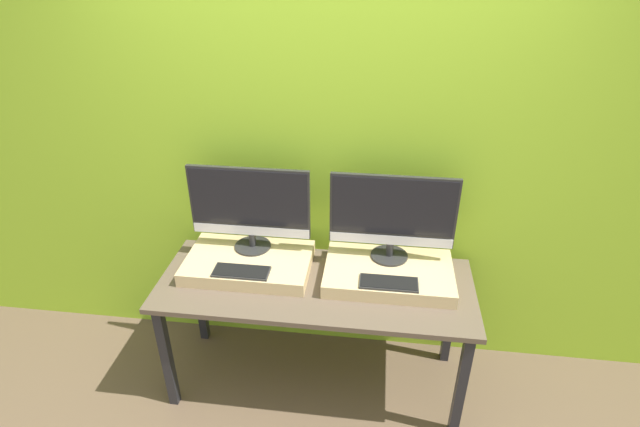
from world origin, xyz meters
The scene contains 9 objects.
ground_plane centered at (0.00, 0.00, 0.00)m, with size 12.00×12.00×0.00m, color brown.
wall_back centered at (0.00, 0.73, 1.30)m, with size 8.00×0.04×2.60m.
workbench centered at (0.00, 0.33, 0.65)m, with size 1.69×0.66×0.73m.
wooden_riser_left centered at (-0.39, 0.42, 0.76)m, with size 0.69×0.44×0.08m.
monitor_left centered at (-0.39, 0.52, 1.07)m, with size 0.67×0.20×0.49m.
keyboard_left centered at (-0.39, 0.27, 0.81)m, with size 0.30×0.12×0.01m.
wooden_riser_right centered at (0.39, 0.42, 0.76)m, with size 0.69×0.44×0.08m.
monitor_right centered at (0.39, 0.52, 1.07)m, with size 0.67×0.20×0.49m.
keyboard_right centered at (0.39, 0.27, 0.81)m, with size 0.30×0.12×0.01m.
Camera 1 is at (0.30, -1.81, 2.37)m, focal length 28.00 mm.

